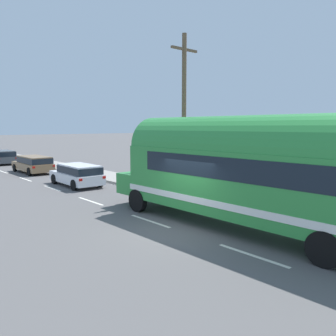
{
  "coord_description": "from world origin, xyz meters",
  "views": [
    {
      "loc": [
        -8.11,
        -8.66,
        3.74
      ],
      "look_at": [
        1.79,
        2.55,
        1.9
      ],
      "focal_mm": 36.16,
      "sensor_mm": 36.0,
      "label": 1
    }
  ],
  "objects": [
    {
      "name": "lane_markings",
      "position": [
        2.55,
        12.58,
        0.0
      ],
      "size": [
        3.75,
        80.0,
        0.01
      ],
      "color": "silver",
      "rests_on": "ground"
    },
    {
      "name": "car_second",
      "position": [
        1.69,
        18.84,
        0.8
      ],
      "size": [
        1.92,
        4.81,
        1.37
      ],
      "color": "olive",
      "rests_on": "ground"
    },
    {
      "name": "sidewalk_slab",
      "position": [
        4.95,
        10.0,
        0.07
      ],
      "size": [
        2.66,
        90.0,
        0.15
      ],
      "primitive_type": "cube",
      "color": "gray",
      "rests_on": "ground"
    },
    {
      "name": "ground_plane",
      "position": [
        0.0,
        0.0,
        0.0
      ],
      "size": [
        300.0,
        300.0,
        0.0
      ],
      "primitive_type": "plane",
      "color": "#565454"
    },
    {
      "name": "car_lead",
      "position": [
        1.57,
        10.88,
        0.79
      ],
      "size": [
        1.96,
        4.46,
        1.37
      ],
      "color": "white",
      "rests_on": "ground"
    },
    {
      "name": "painted_bus",
      "position": [
        1.83,
        -1.82,
        2.3
      ],
      "size": [
        2.82,
        12.64,
        4.12
      ],
      "color": "#2D8C3D",
      "rests_on": "ground"
    },
    {
      "name": "utility_pole",
      "position": [
        4.49,
        4.34,
        4.42
      ],
      "size": [
        1.8,
        0.24,
        8.5
      ],
      "color": "brown",
      "rests_on": "ground"
    },
    {
      "name": "car_third",
      "position": [
        1.69,
        27.33,
        0.79
      ],
      "size": [
        2.05,
        4.4,
        1.37
      ],
      "color": "#474C51",
      "rests_on": "ground"
    }
  ]
}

